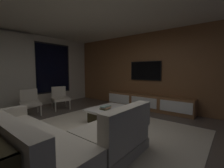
# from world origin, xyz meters

# --- Properties ---
(floor) EXTENTS (9.20, 9.20, 0.00)m
(floor) POSITION_xyz_m (0.00, 0.00, 0.00)
(floor) COLOR #564C44
(back_wall_with_window) EXTENTS (6.60, 0.30, 2.70)m
(back_wall_with_window) POSITION_xyz_m (-0.06, 3.62, 1.34)
(back_wall_with_window) COLOR beige
(back_wall_with_window) RESTS_ON floor
(media_wall) EXTENTS (0.12, 7.80, 2.70)m
(media_wall) POSITION_xyz_m (3.06, 0.00, 1.35)
(media_wall) COLOR brown
(media_wall) RESTS_ON floor
(ceiling) EXTENTS (8.20, 8.20, 0.00)m
(ceiling) POSITION_xyz_m (0.00, 0.00, 2.70)
(ceiling) COLOR beige
(area_rug) EXTENTS (3.20, 3.80, 0.01)m
(area_rug) POSITION_xyz_m (0.35, -0.10, 0.01)
(area_rug) COLOR beige
(area_rug) RESTS_ON floor
(sectional_couch) EXTENTS (1.98, 2.50, 0.82)m
(sectional_couch) POSITION_xyz_m (-0.94, -0.13, 0.29)
(sectional_couch) COLOR #A49C8C
(sectional_couch) RESTS_ON floor
(coffee_table) EXTENTS (1.16, 1.16, 0.36)m
(coffee_table) POSITION_xyz_m (1.01, 0.15, 0.19)
(coffee_table) COLOR #2F2815
(coffee_table) RESTS_ON floor
(book_stack_on_coffee_table) EXTENTS (0.29, 0.21, 0.10)m
(book_stack_on_coffee_table) POSITION_xyz_m (0.81, 0.29, 0.41)
(book_stack_on_coffee_table) COLOR #6E6644
(book_stack_on_coffee_table) RESTS_ON coffee_table
(accent_chair_near_window) EXTENTS (0.68, 0.69, 0.78)m
(accent_chair_near_window) POSITION_xyz_m (0.91, 2.53, 0.43)
(accent_chair_near_window) COLOR #B2ADA0
(accent_chair_near_window) RESTS_ON floor
(accent_chair_by_curtain) EXTENTS (0.66, 0.68, 0.78)m
(accent_chair_by_curtain) POSITION_xyz_m (-0.09, 2.58, 0.43)
(accent_chair_by_curtain) COLOR #B2ADA0
(accent_chair_by_curtain) RESTS_ON floor
(media_console) EXTENTS (0.46, 3.10, 0.52)m
(media_console) POSITION_xyz_m (2.77, 0.05, 0.25)
(media_console) COLOR brown
(media_console) RESTS_ON floor
(mounted_tv) EXTENTS (0.05, 1.17, 0.68)m
(mounted_tv) POSITION_xyz_m (2.95, 0.25, 1.35)
(mounted_tv) COLOR black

